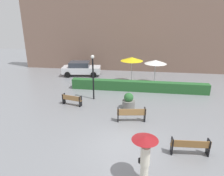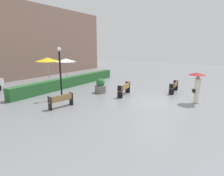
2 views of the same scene
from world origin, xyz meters
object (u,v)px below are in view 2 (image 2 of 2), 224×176
Objects in this scene: lamp_post at (60,67)px; patio_umbrella_yellow at (47,60)px; bench_near_right at (174,86)px; patio_umbrella_white at (66,60)px; bench_far_left at (61,100)px; pedestrian_with_umbrella at (197,83)px; bench_mid_center at (125,88)px; planter_pot at (100,87)px.

lamp_post is 1.38× the size of patio_umbrella_yellow.
patio_umbrella_yellow is (-3.45, 10.96, 1.93)m from bench_near_right.
patio_umbrella_white is (5.05, 4.65, 0.00)m from lamp_post.
pedestrian_with_umbrella is at bearing -51.71° from bench_far_left.
bench_far_left is 0.79× the size of pedestrian_with_umbrella.
patio_umbrella_yellow reaches higher than bench_mid_center.
planter_pot is 6.55m from patio_umbrella_white.
planter_pot is (-1.09, 6.91, -0.85)m from pedestrian_with_umbrella.
planter_pot is (-3.30, 4.97, 0.00)m from bench_near_right.
planter_pot is (-0.32, 2.02, -0.04)m from bench_mid_center.
patio_umbrella_yellow is at bearing 93.30° from bench_mid_center.
pedestrian_with_umbrella is at bearing -81.07° from planter_pot.
planter_pot is 6.30m from patio_umbrella_yellow.
bench_far_left is 0.87× the size of bench_mid_center.
pedestrian_with_umbrella is 13.01m from patio_umbrella_yellow.
planter_pot is 0.45× the size of patio_umbrella_yellow.
bench_far_left is 0.86× the size of bench_near_right.
bench_far_left is at bearing -124.01° from patio_umbrella_yellow.
pedestrian_with_umbrella is at bearing -84.55° from patio_umbrella_yellow.
bench_far_left is at bearing 157.49° from bench_mid_center.
bench_mid_center is at bearing -22.51° from bench_far_left.
planter_pot reaches higher than bench_near_right.
bench_mid_center is 4.93m from lamp_post.
bench_mid_center is 2.05m from planter_pot.
patio_umbrella_white is (1.05, 12.86, 0.88)m from pedestrian_with_umbrella.
patio_umbrella_yellow is 1.08× the size of patio_umbrella_white.
pedestrian_with_umbrella is at bearing -81.04° from bench_mid_center.
bench_far_left is 0.61× the size of patio_umbrella_yellow.
pedestrian_with_umbrella reaches higher than planter_pot.
planter_pot is at bearing 1.65° from bench_far_left.
lamp_post reaches higher than bench_far_left.
pedestrian_with_umbrella reaches higher than bench_mid_center.
bench_mid_center reaches higher than bench_far_left.
planter_pot reaches higher than bench_far_left.
pedestrian_with_umbrella is at bearing -138.85° from bench_near_right.
lamp_post reaches higher than patio_umbrella_yellow.
patio_umbrella_white is at bearing 85.33° from pedestrian_with_umbrella.
bench_mid_center is 0.77× the size of patio_umbrella_white.
bench_near_right is 5.97m from planter_pot.
bench_mid_center is 0.71× the size of patio_umbrella_yellow.
bench_mid_center is 5.01m from pedestrian_with_umbrella.
bench_mid_center is at bearing -86.70° from patio_umbrella_yellow.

